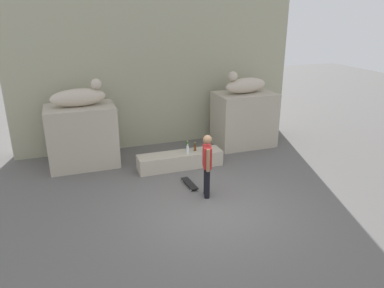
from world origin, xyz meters
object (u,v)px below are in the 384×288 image
(bottle_clear, at_px, (188,150))
(bottle_green, at_px, (187,146))
(skater, at_px, (207,163))
(skateboard, at_px, (189,183))
(statue_reclining_right, at_px, (245,85))
(bottle_brown, at_px, (195,147))
(statue_reclining_left, at_px, (79,97))
(bottle_orange, at_px, (204,150))

(bottle_clear, xyz_separation_m, bottle_green, (0.09, 0.29, -0.01))
(bottle_clear, bearing_deg, skater, -93.48)
(skateboard, relative_size, bottle_clear, 2.64)
(statue_reclining_right, height_order, bottle_brown, statue_reclining_right)
(statue_reclining_left, bearing_deg, bottle_green, -23.25)
(statue_reclining_right, distance_m, skater, 4.29)
(statue_reclining_left, bearing_deg, bottle_clear, -28.65)
(skateboard, bearing_deg, statue_reclining_left, -137.88)
(statue_reclining_right, bearing_deg, bottle_green, 12.84)
(statue_reclining_left, xyz_separation_m, bottle_brown, (3.20, -1.16, -1.58))
(bottle_clear, distance_m, bottle_green, 0.30)
(skater, xyz_separation_m, bottle_brown, (0.41, 2.02, -0.35))
(skateboard, xyz_separation_m, bottle_clear, (0.34, 1.17, 0.53))
(bottle_brown, bearing_deg, statue_reclining_right, 27.56)
(statue_reclining_left, distance_m, bottle_green, 3.53)
(statue_reclining_left, relative_size, skater, 0.98)
(skater, distance_m, bottle_green, 2.19)
(bottle_orange, distance_m, bottle_clear, 0.51)
(skater, height_order, bottle_orange, skater)
(statue_reclining_left, bearing_deg, statue_reclining_right, -4.50)
(statue_reclining_left, distance_m, bottle_clear, 3.55)
(skater, bearing_deg, bottle_clear, -168.03)
(bottle_brown, bearing_deg, skateboard, -115.71)
(skateboard, height_order, bottle_brown, bottle_brown)
(bottle_clear, bearing_deg, statue_reclining_left, 155.75)
(statue_reclining_left, distance_m, statue_reclining_right, 5.40)
(statue_reclining_right, distance_m, skateboard, 4.30)
(skateboard, distance_m, bottle_clear, 1.32)
(skateboard, relative_size, bottle_green, 2.74)
(bottle_brown, xyz_separation_m, bottle_orange, (0.21, -0.27, -0.00))
(bottle_clear, bearing_deg, skateboard, -106.30)
(statue_reclining_right, height_order, bottle_green, statue_reclining_right)
(statue_reclining_right, distance_m, bottle_clear, 3.22)
(skater, relative_size, bottle_clear, 5.43)
(statue_reclining_left, bearing_deg, bottle_orange, -27.15)
(bottle_green, bearing_deg, skateboard, -106.46)
(statue_reclining_right, bearing_deg, statue_reclining_left, -10.06)
(skateboard, bearing_deg, skater, 13.89)
(skateboard, xyz_separation_m, bottle_orange, (0.84, 1.05, 0.51))
(statue_reclining_left, relative_size, skateboard, 2.02)
(skater, height_order, bottle_brown, skater)
(skater, xyz_separation_m, bottle_orange, (0.61, 1.75, -0.35))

